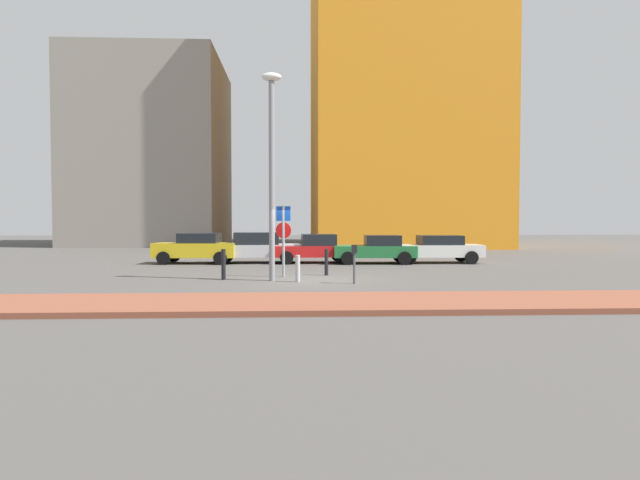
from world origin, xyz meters
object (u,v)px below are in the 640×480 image
(parked_car_red, at_px, (314,248))
(traffic_bollard_mid, at_px, (326,262))
(parked_car_green, at_px, (376,249))
(parking_sign_post, at_px, (283,232))
(traffic_bollard_near, at_px, (224,264))
(traffic_bollard_far, at_px, (298,269))
(parked_car_silver, at_px, (255,247))
(street_lamp, at_px, (272,159))
(parking_meter, at_px, (354,258))
(parked_car_white, at_px, (437,248))
(parked_car_yellow, at_px, (197,248))

(parked_car_red, xyz_separation_m, traffic_bollard_mid, (0.23, -6.27, -0.22))
(parked_car_green, relative_size, parking_sign_post, 1.52)
(traffic_bollard_near, bearing_deg, traffic_bollard_far, -17.59)
(parked_car_silver, bearing_deg, parked_car_green, -5.98)
(parked_car_green, relative_size, street_lamp, 0.56)
(parking_meter, relative_size, traffic_bollard_mid, 1.28)
(street_lamp, xyz_separation_m, traffic_bollard_near, (-1.75, 0.40, -3.71))
(parked_car_green, bearing_deg, parking_sign_post, -125.27)
(parked_car_red, bearing_deg, parked_car_white, -3.46)
(traffic_bollard_near, height_order, traffic_bollard_mid, traffic_bollard_near)
(parked_car_silver, xyz_separation_m, traffic_bollard_far, (2.08, -8.64, -0.32))
(parking_sign_post, bearing_deg, parked_car_green, 54.73)
(traffic_bollard_mid, distance_m, traffic_bollard_far, 2.52)
(parking_sign_post, bearing_deg, traffic_bollard_mid, 17.86)
(parked_car_silver, bearing_deg, traffic_bollard_near, -94.20)
(parked_car_white, height_order, parking_sign_post, parking_sign_post)
(parked_car_green, distance_m, parking_sign_post, 7.77)
(parked_car_yellow, xyz_separation_m, parking_sign_post, (4.39, -6.69, 0.90))
(parked_car_silver, distance_m, parked_car_white, 9.09)
(parked_car_green, xyz_separation_m, parked_car_white, (3.07, 0.13, 0.01))
(parking_sign_post, bearing_deg, traffic_bollard_far, -73.11)
(traffic_bollard_near, xyz_separation_m, traffic_bollard_mid, (3.77, 1.41, -0.04))
(parked_car_green, relative_size, traffic_bollard_mid, 3.99)
(parked_car_red, bearing_deg, traffic_bollard_mid, -87.90)
(parked_car_silver, bearing_deg, traffic_bollard_mid, -63.43)
(parked_car_silver, distance_m, parking_sign_post, 7.15)
(parked_car_green, distance_m, traffic_bollard_mid, 6.42)
(parked_car_yellow, relative_size, street_lamp, 0.57)
(parked_car_yellow, distance_m, parked_car_green, 8.86)
(parked_car_red, distance_m, traffic_bollard_mid, 6.28)
(parking_meter, bearing_deg, parking_sign_post, 135.62)
(parked_car_silver, height_order, traffic_bollard_mid, parked_car_silver)
(parked_car_white, relative_size, traffic_bollard_mid, 4.38)
(street_lamp, bearing_deg, parked_car_silver, 98.13)
(parking_meter, height_order, traffic_bollard_mid, parking_meter)
(parked_car_green, relative_size, parking_meter, 3.11)
(parked_car_green, distance_m, parked_car_white, 3.07)
(traffic_bollard_far, bearing_deg, parked_car_red, 84.03)
(parked_car_red, distance_m, traffic_bollard_near, 8.46)
(parking_meter, xyz_separation_m, traffic_bollard_near, (-4.54, 1.48, -0.30))
(parked_car_green, height_order, parking_meter, parked_car_green)
(parking_sign_post, bearing_deg, traffic_bollard_near, -157.48)
(traffic_bollard_mid, bearing_deg, parked_car_red, 92.10)
(parked_car_silver, bearing_deg, traffic_bollard_far, -76.50)
(parked_car_yellow, bearing_deg, parking_meter, -53.04)
(street_lamp, bearing_deg, parked_car_red, 77.49)
(traffic_bollard_near, bearing_deg, parked_car_green, 47.49)
(parked_car_red, bearing_deg, traffic_bollard_near, -114.75)
(parked_car_white, distance_m, street_lamp, 11.59)
(parked_car_yellow, relative_size, traffic_bollard_mid, 4.03)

